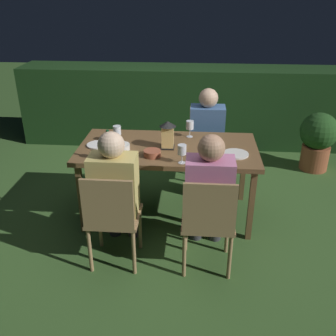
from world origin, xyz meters
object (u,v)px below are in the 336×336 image
object	(u,v)px
wine_glass_a	(182,151)
chair_side_right_b	(206,142)
potted_plant_by_hedge	(318,139)
chair_side_left_a	(112,216)
plate_c	(98,145)
bowl_bread	(152,153)
bowl_olives	(121,147)
person_in_mustard	(116,187)
lantern_centerpiece	(168,133)
wine_glass_c	(117,131)
person_in_blue	(207,136)
dining_table	(168,152)
plate_b	(236,154)
wine_glass_b	(190,126)
person_in_pink	(209,191)
green_bottle_on_table	(109,150)
chair_side_left_b	(208,220)
plate_a	(213,142)

from	to	relation	value
wine_glass_a	chair_side_right_b	bearing A→B (deg)	78.75
chair_side_right_b	potted_plant_by_hedge	xyz separation A→B (m)	(1.39, 0.39, -0.07)
chair_side_right_b	chair_side_left_a	size ratio (longest dim) A/B	1.00
plate_c	bowl_bread	xyz separation A→B (m)	(0.55, -0.21, 0.02)
bowl_olives	plate_c	bearing A→B (deg)	161.29
person_in_mustard	lantern_centerpiece	bearing A→B (deg)	57.53
chair_side_right_b	wine_glass_c	distance (m)	1.22
person_in_blue	wine_glass_c	distance (m)	1.07
lantern_centerpiece	plate_c	world-z (taller)	lantern_centerpiece
bowl_olives	wine_glass_a	bearing A→B (deg)	-23.10
lantern_centerpiece	bowl_bread	world-z (taller)	lantern_centerpiece
person_in_blue	person_in_mustard	world-z (taller)	same
dining_table	potted_plant_by_hedge	bearing A→B (deg)	34.39
plate_b	wine_glass_b	bearing A→B (deg)	135.82
person_in_pink	green_bottle_on_table	distance (m)	0.93
wine_glass_a	chair_side_left_b	bearing A→B (deg)	-63.57
green_bottle_on_table	wine_glass_b	distance (m)	0.94
dining_table	person_in_pink	distance (m)	0.74
wine_glass_b	bowl_olives	bearing A→B (deg)	-148.75
dining_table	person_in_mustard	bearing A→B (deg)	-121.28
plate_b	potted_plant_by_hedge	world-z (taller)	plate_b
bowl_olives	potted_plant_by_hedge	distance (m)	2.60
chair_side_right_b	plate_c	world-z (taller)	chair_side_right_b
lantern_centerpiece	wine_glass_b	distance (m)	0.36
chair_side_left_b	plate_b	size ratio (longest dim) A/B	3.68
green_bottle_on_table	potted_plant_by_hedge	xyz separation A→B (m)	(2.26, 1.58, -0.45)
wine_glass_a	wine_glass_b	distance (m)	0.64
person_in_mustard	plate_a	world-z (taller)	person_in_mustard
person_in_pink	bowl_olives	distance (m)	0.98
chair_side_left_a	wine_glass_a	world-z (taller)	wine_glass_a
chair_side_left_a	plate_c	distance (m)	0.90
chair_side_right_b	plate_b	size ratio (longest dim) A/B	3.68
wine_glass_b	plate_a	size ratio (longest dim) A/B	0.84
chair_side_right_b	lantern_centerpiece	xyz separation A→B (m)	(-0.38, -0.85, 0.41)
person_in_blue	bowl_olives	distance (m)	1.11
person_in_blue	plate_c	bearing A→B (deg)	-148.23
person_in_mustard	wine_glass_a	xyz separation A→B (m)	(0.53, 0.28, 0.23)
dining_table	chair_side_left_b	distance (m)	0.93
bowl_olives	potted_plant_by_hedge	bearing A→B (deg)	30.83
person_in_pink	wine_glass_a	xyz separation A→B (m)	(-0.23, 0.28, 0.23)
chair_side_left_b	plate_a	distance (m)	1.01
person_in_blue	wine_glass_b	world-z (taller)	person_in_blue
chair_side_left_b	dining_table	bearing A→B (deg)	114.88
wine_glass_a	plate_c	xyz separation A→B (m)	(-0.82, 0.33, -0.11)
chair_side_right_b	person_in_mustard	xyz separation A→B (m)	(-0.77, -1.46, 0.15)
plate_c	potted_plant_by_hedge	bearing A→B (deg)	26.85
plate_a	potted_plant_by_hedge	bearing A→B (deg)	38.51
person_in_pink	wine_glass_b	world-z (taller)	person_in_pink
person_in_mustard	wine_glass_c	bearing A→B (deg)	99.53
bowl_olives	chair_side_left_b	bearing A→B (deg)	-41.37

